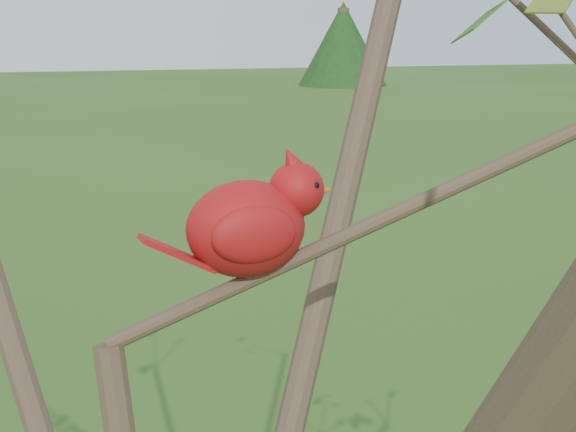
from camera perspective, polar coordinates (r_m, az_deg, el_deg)
The scene contains 2 objects.
crabapple_tree at distance 0.84m, azimuth -6.35°, elevation 0.21°, with size 2.35×2.05×2.95m.
cardinal at distance 0.97m, azimuth -2.33°, elevation -0.45°, with size 0.22×0.12×0.16m.
Camera 1 is at (-0.10, -0.83, 2.30)m, focal length 55.00 mm.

